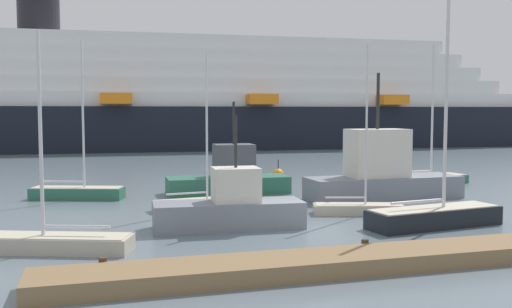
{
  "coord_description": "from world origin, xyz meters",
  "views": [
    {
      "loc": [
        -8.68,
        -21.46,
        4.9
      ],
      "look_at": [
        0.0,
        8.49,
        2.55
      ],
      "focal_mm": 40.18,
      "sensor_mm": 36.0,
      "label": 1
    }
  ],
  "objects_px": {
    "sailboat_4": "(425,178)",
    "fishing_boat_0": "(381,174)",
    "sailboat_3": "(200,202)",
    "fishing_boat_2": "(230,208)",
    "sailboat_2": "(358,207)",
    "sailboat_1": "(77,191)",
    "sailboat_5": "(55,240)",
    "sailboat_0": "(435,214)",
    "channel_buoy_1": "(278,174)",
    "cruise_ship": "(184,101)",
    "fishing_boat_1": "(230,177)"
  },
  "relations": [
    {
      "from": "sailboat_3",
      "to": "fishing_boat_2",
      "type": "relative_size",
      "value": 1.22
    },
    {
      "from": "fishing_boat_0",
      "to": "sailboat_3",
      "type": "bearing_deg",
      "value": 2.69
    },
    {
      "from": "sailboat_2",
      "to": "sailboat_1",
      "type": "bearing_deg",
      "value": 162.91
    },
    {
      "from": "sailboat_0",
      "to": "sailboat_2",
      "type": "distance_m",
      "value": 3.99
    },
    {
      "from": "sailboat_0",
      "to": "sailboat_4",
      "type": "distance_m",
      "value": 14.61
    },
    {
      "from": "fishing_boat_0",
      "to": "channel_buoy_1",
      "type": "height_order",
      "value": "fishing_boat_0"
    },
    {
      "from": "channel_buoy_1",
      "to": "sailboat_4",
      "type": "bearing_deg",
      "value": -30.45
    },
    {
      "from": "fishing_boat_0",
      "to": "channel_buoy_1",
      "type": "distance_m",
      "value": 10.38
    },
    {
      "from": "sailboat_1",
      "to": "fishing_boat_0",
      "type": "xyz_separation_m",
      "value": [
        16.32,
        -4.6,
        0.91
      ]
    },
    {
      "from": "fishing_boat_2",
      "to": "cruise_ship",
      "type": "relative_size",
      "value": 0.06
    },
    {
      "from": "sailboat_3",
      "to": "fishing_boat_1",
      "type": "distance_m",
      "value": 5.69
    },
    {
      "from": "sailboat_5",
      "to": "channel_buoy_1",
      "type": "bearing_deg",
      "value": -108.64
    },
    {
      "from": "sailboat_4",
      "to": "fishing_boat_0",
      "type": "xyz_separation_m",
      "value": [
        -5.95,
        -4.85,
        0.93
      ]
    },
    {
      "from": "sailboat_0",
      "to": "sailboat_5",
      "type": "height_order",
      "value": "sailboat_0"
    },
    {
      "from": "channel_buoy_1",
      "to": "sailboat_3",
      "type": "bearing_deg",
      "value": -125.67
    },
    {
      "from": "sailboat_2",
      "to": "cruise_ship",
      "type": "distance_m",
      "value": 50.91
    },
    {
      "from": "sailboat_4",
      "to": "sailboat_1",
      "type": "bearing_deg",
      "value": 169.53
    },
    {
      "from": "sailboat_5",
      "to": "channel_buoy_1",
      "type": "height_order",
      "value": "sailboat_5"
    },
    {
      "from": "sailboat_3",
      "to": "fishing_boat_2",
      "type": "bearing_deg",
      "value": -92.57
    },
    {
      "from": "sailboat_4",
      "to": "cruise_ship",
      "type": "relative_size",
      "value": 0.09
    },
    {
      "from": "fishing_boat_0",
      "to": "sailboat_1",
      "type": "bearing_deg",
      "value": -16.58
    },
    {
      "from": "sailboat_3",
      "to": "cruise_ship",
      "type": "relative_size",
      "value": 0.08
    },
    {
      "from": "sailboat_2",
      "to": "fishing_boat_0",
      "type": "relative_size",
      "value": 0.9
    },
    {
      "from": "fishing_boat_0",
      "to": "cruise_ship",
      "type": "height_order",
      "value": "cruise_ship"
    },
    {
      "from": "cruise_ship",
      "to": "sailboat_0",
      "type": "bearing_deg",
      "value": -84.74
    },
    {
      "from": "cruise_ship",
      "to": "fishing_boat_1",
      "type": "bearing_deg",
      "value": -92.3
    },
    {
      "from": "sailboat_4",
      "to": "fishing_boat_2",
      "type": "xyz_separation_m",
      "value": [
        -15.95,
        -10.37,
        0.43
      ]
    },
    {
      "from": "sailboat_4",
      "to": "fishing_boat_2",
      "type": "height_order",
      "value": "sailboat_4"
    },
    {
      "from": "sailboat_4",
      "to": "fishing_boat_0",
      "type": "height_order",
      "value": "sailboat_4"
    },
    {
      "from": "fishing_boat_0",
      "to": "fishing_boat_1",
      "type": "bearing_deg",
      "value": -30.33
    },
    {
      "from": "fishing_boat_2",
      "to": "channel_buoy_1",
      "type": "distance_m",
      "value": 17.1
    },
    {
      "from": "fishing_boat_2",
      "to": "fishing_boat_0",
      "type": "bearing_deg",
      "value": 32.75
    },
    {
      "from": "sailboat_3",
      "to": "sailboat_5",
      "type": "bearing_deg",
      "value": -139.07
    },
    {
      "from": "fishing_boat_1",
      "to": "fishing_boat_2",
      "type": "height_order",
      "value": "fishing_boat_1"
    },
    {
      "from": "fishing_boat_1",
      "to": "channel_buoy_1",
      "type": "bearing_deg",
      "value": 50.75
    },
    {
      "from": "fishing_boat_0",
      "to": "sailboat_2",
      "type": "bearing_deg",
      "value": 49.36
    },
    {
      "from": "sailboat_1",
      "to": "channel_buoy_1",
      "type": "relative_size",
      "value": 6.08
    },
    {
      "from": "fishing_boat_1",
      "to": "fishing_boat_2",
      "type": "relative_size",
      "value": 1.14
    },
    {
      "from": "sailboat_5",
      "to": "fishing_boat_1",
      "type": "distance_m",
      "value": 15.18
    },
    {
      "from": "sailboat_2",
      "to": "fishing_boat_2",
      "type": "relative_size",
      "value": 1.26
    },
    {
      "from": "fishing_boat_2",
      "to": "sailboat_3",
      "type": "bearing_deg",
      "value": 98.13
    },
    {
      "from": "sailboat_4",
      "to": "sailboat_5",
      "type": "bearing_deg",
      "value": -162.17
    },
    {
      "from": "sailboat_0",
      "to": "fishing_boat_0",
      "type": "xyz_separation_m",
      "value": [
        1.62,
        7.65,
        0.8
      ]
    },
    {
      "from": "cruise_ship",
      "to": "sailboat_4",
      "type": "bearing_deg",
      "value": -73.89
    },
    {
      "from": "sailboat_1",
      "to": "sailboat_4",
      "type": "bearing_deg",
      "value": 19.01
    },
    {
      "from": "fishing_boat_1",
      "to": "sailboat_2",
      "type": "bearing_deg",
      "value": -61.46
    },
    {
      "from": "sailboat_4",
      "to": "sailboat_0",
      "type": "bearing_deg",
      "value": -132.3
    },
    {
      "from": "fishing_boat_2",
      "to": "sailboat_0",
      "type": "bearing_deg",
      "value": -10.39
    },
    {
      "from": "sailboat_3",
      "to": "fishing_boat_1",
      "type": "height_order",
      "value": "sailboat_3"
    },
    {
      "from": "channel_buoy_1",
      "to": "cruise_ship",
      "type": "bearing_deg",
      "value": 91.52
    }
  ]
}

